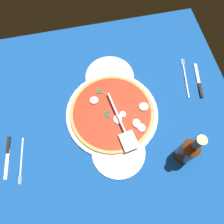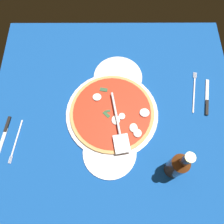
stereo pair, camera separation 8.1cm
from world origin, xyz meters
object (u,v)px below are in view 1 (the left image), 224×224
dinner_plate_right (118,152)px  place_setting_near (15,157)px  beer_bottle (188,151)px  pizza (113,112)px  pizza_server (121,124)px  place_setting_far (192,81)px  dinner_plate_left (110,77)px

dinner_plate_right → place_setting_near: place_setting_near is taller
beer_bottle → pizza: bearing=-135.3°
pizza_server → place_setting_far: 40.98cm
dinner_plate_left → pizza_server: 25.82cm
dinner_plate_left → dinner_plate_right: size_ratio=1.04×
place_setting_far → beer_bottle: bearing=164.1°
place_setting_near → place_setting_far: same height
pizza → pizza_server: 7.47cm
dinner_plate_left → pizza: bearing=-7.9°
beer_bottle → place_setting_far: bearing=153.4°
pizza_server → place_setting_near: bearing=-95.3°
dinner_plate_right → place_setting_far: place_setting_far is taller
dinner_plate_left → beer_bottle: beer_bottle is taller
pizza → dinner_plate_left: bearing=172.1°
place_setting_far → beer_bottle: size_ratio=0.99×
place_setting_far → place_setting_near: bearing=113.4°
dinner_plate_left → place_setting_near: (29.06, -45.85, -0.15)cm
dinner_plate_left → place_setting_far: bearing=74.7°
dinner_plate_right → dinner_plate_left: bearing=173.8°
place_setting_near → beer_bottle: beer_bottle is taller
dinner_plate_right → beer_bottle: (6.81, 25.09, 8.68)cm
dinner_plate_left → pizza_server: pizza_server is taller
place_setting_near → dinner_plate_left: bearing=129.9°
dinner_plate_right → beer_bottle: beer_bottle is taller
dinner_plate_right → pizza: (-17.28, 1.29, 1.43)cm
dinner_plate_left → place_setting_far: place_setting_far is taller
pizza_server → dinner_plate_right: bearing=-28.7°
pizza_server → beer_bottle: (17.28, 21.49, 5.22)cm
dinner_plate_left → beer_bottle: 48.60cm
pizza → dinner_plate_right: bearing=-4.3°
dinner_plate_right → place_setting_near: bearing=-99.5°
dinner_plate_right → pizza: size_ratio=0.60×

